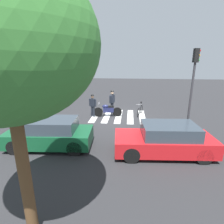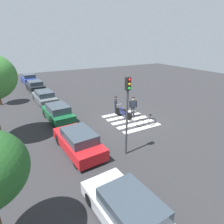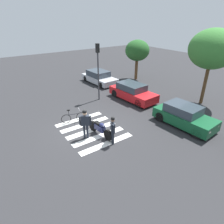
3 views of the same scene
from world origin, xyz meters
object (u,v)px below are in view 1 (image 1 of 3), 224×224
object	(u,v)px
car_red_convertible	(165,140)
leaning_bicycle	(140,110)
traffic_light_pole	(193,80)
officer_by_motorcycle	(93,104)
car_green_compact	(51,134)
police_motorcycle	(108,110)
officer_on_foot	(112,100)

from	to	relation	value
car_red_convertible	leaning_bicycle	bearing A→B (deg)	-82.31
car_red_convertible	traffic_light_pole	size ratio (longest dim) A/B	0.95
officer_by_motorcycle	car_green_compact	distance (m)	5.22
car_green_compact	traffic_light_pole	size ratio (longest dim) A/B	0.88
police_motorcycle	officer_on_foot	xyz separation A→B (m)	(-0.24, -0.87, 0.65)
leaning_bicycle	officer_on_foot	distance (m)	2.36
police_motorcycle	car_green_compact	xyz separation A→B (m)	(2.13, 5.25, 0.22)
officer_on_foot	car_red_convertible	xyz separation A→B (m)	(-3.04, 6.21, -0.44)
officer_by_motorcycle	traffic_light_pole	distance (m)	7.06
officer_by_motorcycle	car_red_convertible	size ratio (longest dim) A/B	0.39
officer_on_foot	officer_by_motorcycle	bearing A→B (deg)	36.23
police_motorcycle	officer_by_motorcycle	size ratio (longest dim) A/B	1.24
officer_on_foot	car_green_compact	size ratio (longest dim) A/B	0.46
leaning_bicycle	car_red_convertible	bearing A→B (deg)	97.69
police_motorcycle	officer_on_foot	distance (m)	1.11
police_motorcycle	car_red_convertible	bearing A→B (deg)	121.55
car_red_convertible	police_motorcycle	bearing A→B (deg)	-58.45
car_red_convertible	car_green_compact	bearing A→B (deg)	-0.96
officer_on_foot	car_green_compact	bearing A→B (deg)	68.86
car_red_convertible	traffic_light_pole	xyz separation A→B (m)	(-1.71, -2.41, 2.45)
leaning_bicycle	officer_by_motorcycle	size ratio (longest dim) A/B	0.94
officer_on_foot	officer_by_motorcycle	world-z (taller)	officer_on_foot
officer_on_foot	traffic_light_pole	xyz separation A→B (m)	(-4.75, 3.80, 2.01)
traffic_light_pole	officer_on_foot	bearing A→B (deg)	-38.69
police_motorcycle	car_green_compact	size ratio (longest dim) A/B	0.52
car_green_compact	traffic_light_pole	xyz separation A→B (m)	(-7.12, -2.32, 2.45)
car_green_compact	traffic_light_pole	world-z (taller)	traffic_light_pole
officer_by_motorcycle	leaning_bicycle	bearing A→B (deg)	-167.68
officer_by_motorcycle	car_red_convertible	world-z (taller)	officer_by_motorcycle
leaning_bicycle	car_green_compact	world-z (taller)	car_green_compact
officer_on_foot	traffic_light_pole	bearing A→B (deg)	141.31
car_red_convertible	officer_by_motorcycle	bearing A→B (deg)	-49.73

